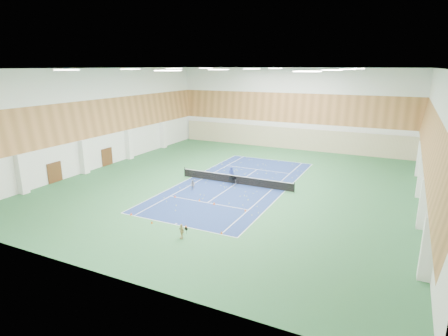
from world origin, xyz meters
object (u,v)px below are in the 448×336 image
(coach, at_px, (231,174))
(ball_cart, at_px, (232,181))
(tennis_net, at_px, (236,179))
(child_court, at_px, (193,185))
(child_apron, at_px, (181,231))

(coach, distance_m, ball_cart, 1.42)
(tennis_net, bearing_deg, ball_cart, -100.93)
(tennis_net, height_order, coach, coach)
(coach, distance_m, child_court, 4.91)
(child_apron, xyz_separation_m, ball_cart, (-1.94, 13.14, -0.08))
(coach, distance_m, child_apron, 14.58)
(coach, bearing_deg, child_court, 54.82)
(tennis_net, xyz_separation_m, child_court, (-3.14, -3.71, -0.04))
(child_court, bearing_deg, tennis_net, 38.30)
(tennis_net, distance_m, child_court, 4.86)
(child_court, height_order, child_apron, child_apron)
(child_court, xyz_separation_m, child_apron, (4.96, -10.03, 0.06))
(tennis_net, xyz_separation_m, child_apron, (1.82, -13.74, 0.02))
(child_apron, distance_m, ball_cart, 13.28)
(coach, xyz_separation_m, child_apron, (2.63, -14.34, -0.26))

